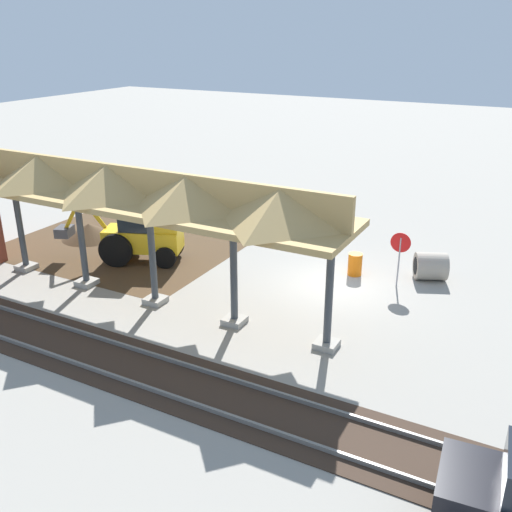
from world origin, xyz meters
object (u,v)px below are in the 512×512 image
Objects in this scene: concrete_pipe at (431,266)px; traffic_barrel at (355,264)px; backhoe at (139,232)px; stop_sign at (400,248)px.

concrete_pipe is 2.92m from traffic_barrel.
concrete_pipe is 1.69× the size of traffic_barrel.
traffic_barrel is at bearing 19.85° from concrete_pipe.
concrete_pipe is at bearing -160.15° from traffic_barrel.
backhoe is at bearing 18.70° from concrete_pipe.
backhoe reaches higher than traffic_barrel.
stop_sign is at bearing -166.28° from backhoe.
stop_sign is 0.41× the size of backhoe.
stop_sign reaches higher than concrete_pipe.
traffic_barrel is (-8.50, -2.81, -0.81)m from backhoe.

